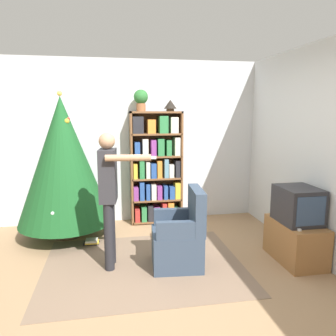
% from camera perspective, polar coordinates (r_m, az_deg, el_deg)
% --- Properties ---
extents(ground_plane, '(14.00, 14.00, 0.00)m').
position_cam_1_polar(ground_plane, '(3.78, -1.74, -18.42)').
color(ground_plane, '#9E7A56').
extents(wall_back, '(8.00, 0.10, 2.60)m').
position_cam_1_polar(wall_back, '(5.38, -5.06, 4.58)').
color(wall_back, silver).
rests_on(wall_back, ground_plane).
extents(wall_right, '(0.10, 8.00, 2.60)m').
position_cam_1_polar(wall_right, '(4.14, 26.45, 2.05)').
color(wall_right, silver).
rests_on(wall_right, ground_plane).
extents(area_rug, '(2.30, 1.82, 0.01)m').
position_cam_1_polar(area_rug, '(4.02, -4.24, -16.52)').
color(area_rug, '#7F6651').
rests_on(area_rug, ground_plane).
extents(bookshelf, '(0.82, 0.30, 1.79)m').
position_cam_1_polar(bookshelf, '(5.24, -2.03, -0.24)').
color(bookshelf, brown).
rests_on(bookshelf, ground_plane).
extents(tv_stand, '(0.45, 0.76, 0.48)m').
position_cam_1_polar(tv_stand, '(4.32, 21.28, -11.81)').
color(tv_stand, '#996638').
rests_on(tv_stand, ground_plane).
extents(television, '(0.42, 0.52, 0.43)m').
position_cam_1_polar(television, '(4.18, 21.69, -6.00)').
color(television, '#28282D').
rests_on(television, tv_stand).
extents(game_remote, '(0.04, 0.12, 0.02)m').
position_cam_1_polar(game_remote, '(3.99, 21.57, -9.77)').
color(game_remote, white).
rests_on(game_remote, tv_stand).
extents(christmas_tree, '(1.31, 1.31, 2.06)m').
position_cam_1_polar(christmas_tree, '(4.79, -17.78, 1.15)').
color(christmas_tree, '#4C3323').
rests_on(christmas_tree, ground_plane).
extents(armchair, '(0.62, 0.61, 0.92)m').
position_cam_1_polar(armchair, '(3.89, 2.16, -12.26)').
color(armchair, '#334256').
rests_on(armchair, ground_plane).
extents(standing_person, '(0.62, 0.52, 1.56)m').
position_cam_1_polar(standing_person, '(3.75, -10.19, -3.72)').
color(standing_person, '#232328').
rests_on(standing_person, ground_plane).
extents(potted_plant, '(0.22, 0.22, 0.33)m').
position_cam_1_polar(potted_plant, '(5.15, -4.74, 11.93)').
color(potted_plant, '#935B38').
rests_on(potted_plant, bookshelf).
extents(table_lamp, '(0.20, 0.20, 0.18)m').
position_cam_1_polar(table_lamp, '(5.21, 0.40, 10.97)').
color(table_lamp, '#473828').
rests_on(table_lamp, bookshelf).
extents(book_pile_near_tree, '(0.22, 0.17, 0.07)m').
position_cam_1_polar(book_pile_near_tree, '(4.68, -13.14, -12.43)').
color(book_pile_near_tree, '#232328').
rests_on(book_pile_near_tree, ground_plane).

